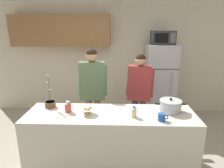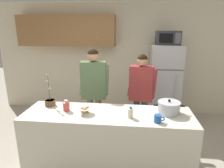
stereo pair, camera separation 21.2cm
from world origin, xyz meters
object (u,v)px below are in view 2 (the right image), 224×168
potted_orchid (50,101)px  cooking_pot (169,107)px  person_by_sink (141,88)px  bottle_mid_counter (130,112)px  bottle_near_edge (66,106)px  refrigerator (164,83)px  microwave (168,38)px  person_near_pot (94,85)px  coffee_mug (158,119)px  bread_bowl (85,110)px

potted_orchid → cooking_pot: bearing=-2.9°
person_by_sink → bottle_mid_counter: person_by_sink is taller
bottle_near_edge → potted_orchid: size_ratio=0.32×
refrigerator → cooking_pot: bearing=-96.5°
person_by_sink → bottle_mid_counter: 1.07m
microwave → person_near_pot: (-1.36, -0.99, -0.76)m
microwave → cooking_pot: size_ratio=1.17×
microwave → cooking_pot: microwave is taller
microwave → coffee_mug: bearing=-100.4°
coffee_mug → bottle_near_edge: size_ratio=0.85×
person_by_sink → bottle_near_edge: (-1.05, -0.93, 0.01)m
refrigerator → bottle_mid_counter: 2.09m
microwave → bread_bowl: bearing=-124.9°
refrigerator → coffee_mug: size_ratio=12.85×
refrigerator → microwave: size_ratio=3.51×
refrigerator → cooking_pot: size_ratio=4.12×
person_near_pot → bottle_mid_counter: bearing=-55.2°
refrigerator → person_by_sink: refrigerator is taller
coffee_mug → refrigerator: bearing=79.7°
bottle_mid_counter → bread_bowl: bearing=174.8°
person_by_sink → bottle_near_edge: 1.40m
refrigerator → microwave: bearing=-89.9°
refrigerator → bottle_near_edge: bearing=-131.0°
bottle_near_edge → bottle_mid_counter: bottle_near_edge is taller
cooking_pot → bottle_near_edge: bearing=-177.0°
microwave → bottle_mid_counter: microwave is taller
person_by_sink → bottle_near_edge: person_by_sink is taller
microwave → bottle_near_edge: 2.55m
person_by_sink → coffee_mug: size_ratio=12.20×
refrigerator → bottle_near_edge: size_ratio=10.90×
person_near_pot → bottle_mid_counter: person_near_pot is taller
coffee_mug → potted_orchid: 1.56m
coffee_mug → cooking_pot: bearing=59.2°
person_by_sink → cooking_pot: (0.34, -0.85, 0.01)m
microwave → person_by_sink: (-0.54, -0.88, -0.83)m
person_near_pot → coffee_mug: person_near_pot is taller
person_near_pot → cooking_pot: 1.38m
cooking_pot → person_near_pot: bearing=147.5°
person_by_sink → cooking_pot: size_ratio=3.91×
bread_bowl → potted_orchid: potted_orchid is taller
cooking_pot → bread_bowl: 1.12m
person_by_sink → cooking_pot: 0.92m
refrigerator → bottle_mid_counter: refrigerator is taller
bottle_near_edge → microwave: bearing=48.7°
cooking_pot → microwave: bearing=83.4°
bottle_mid_counter → person_near_pot: bearing=124.8°
coffee_mug → bottle_near_edge: bearing=169.8°
microwave → person_near_pot: microwave is taller
microwave → person_by_sink: bearing=-121.3°
bottle_mid_counter → refrigerator: bearing=70.1°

